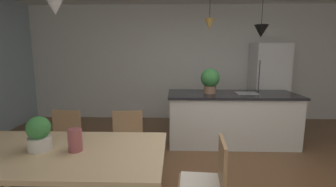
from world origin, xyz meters
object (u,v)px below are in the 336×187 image
chair_kitchen_end (206,183)px  potted_plant_on_table (39,133)px  kitchen_island (231,118)px  chair_far_left (62,143)px  refrigerator (268,84)px  dining_table (60,158)px  potted_plant_on_island (210,80)px  vase_on_dining_table (75,140)px  chair_far_right (127,144)px

chair_kitchen_end → potted_plant_on_table: potted_plant_on_table is taller
chair_kitchen_end → kitchen_island: size_ratio=0.39×
chair_far_left → refrigerator: bearing=36.5°
dining_table → chair_far_left: chair_far_left is taller
potted_plant_on_island → vase_on_dining_table: bearing=-123.7°
kitchen_island → vase_on_dining_table: vase_on_dining_table is taller
chair_far_right → chair_far_left: same height
kitchen_island → refrigerator: refrigerator is taller
chair_far_right → vase_on_dining_table: size_ratio=4.40×
kitchen_island → refrigerator: 1.74m
dining_table → chair_far_right: 0.99m
chair_far_left → potted_plant_on_table: potted_plant_on_table is taller
potted_plant_on_table → vase_on_dining_table: potted_plant_on_table is taller
kitchen_island → chair_kitchen_end: bearing=-108.0°
refrigerator → chair_far_right: bearing=-136.1°
chair_far_right → chair_kitchen_end: (0.88, -0.88, 0.00)m
refrigerator → potted_plant_on_island: size_ratio=4.16×
chair_far_left → vase_on_dining_table: size_ratio=4.40×
chair_far_right → dining_table: bearing=-115.1°
kitchen_island → vase_on_dining_table: size_ratio=11.26×
potted_plant_on_island → potted_plant_on_table: (-1.79, -2.19, -0.23)m
potted_plant_on_island → chair_far_right: bearing=-132.2°
dining_table → chair_far_right: bearing=64.9°
dining_table → chair_kitchen_end: bearing=-0.2°
chair_far_right → kitchen_island: bearing=39.8°
dining_table → vase_on_dining_table: bearing=-1.5°
refrigerator → vase_on_dining_table: 4.56m
potted_plant_on_table → dining_table: bearing=-2.9°
chair_far_right → chair_kitchen_end: 1.24m
refrigerator → potted_plant_on_table: refrigerator is taller
dining_table → chair_kitchen_end: size_ratio=2.11×
dining_table → vase_on_dining_table: vase_on_dining_table is taller
chair_far_right → vase_on_dining_table: 0.99m
chair_far_right → chair_far_left: 0.82m
refrigerator → potted_plant_on_island: bearing=-139.6°
dining_table → refrigerator: (3.11, 3.47, 0.21)m
chair_kitchen_end → potted_plant_on_island: potted_plant_on_island is taller
chair_far_left → kitchen_island: kitchen_island is taller
chair_far_left → dining_table: bearing=-64.9°
chair_far_right → potted_plant_on_table: 1.13m
potted_plant_on_table → refrigerator: bearing=46.6°
chair_far_left → refrigerator: 4.39m
potted_plant_on_island → vase_on_dining_table: 2.67m
potted_plant_on_table → vase_on_dining_table: size_ratio=1.54×
dining_table → kitchen_island: bearing=47.7°
kitchen_island → potted_plant_on_island: potted_plant_on_island is taller
potted_plant_on_island → dining_table: bearing=-126.3°
chair_kitchen_end → potted_plant_on_island: bearing=81.5°
refrigerator → vase_on_dining_table: refrigerator is taller
chair_far_right → potted_plant_on_island: 1.92m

